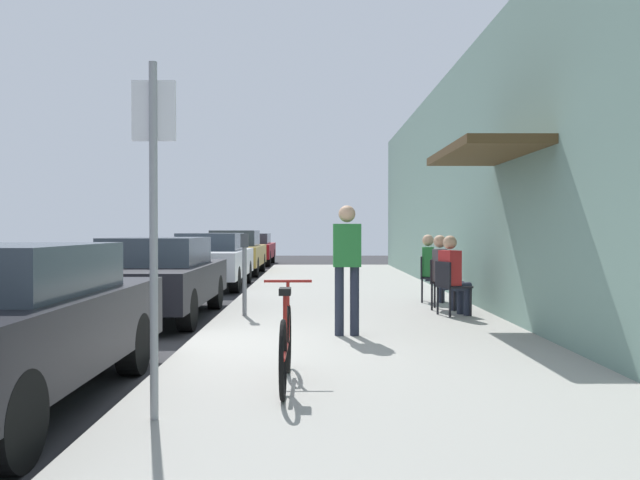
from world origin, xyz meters
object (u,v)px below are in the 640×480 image
at_px(parked_car_3, 235,252).
at_px(bicycle_0, 286,345).
at_px(street_sign, 154,211).
at_px(cafe_chair_1, 440,280).
at_px(parked_car_2, 211,259).
at_px(cafe_chair_0, 450,284).
at_px(cafe_chair_2, 428,276).
at_px(pedestrian_standing, 347,259).
at_px(seated_patron_0, 453,272).
at_px(parked_car_4, 252,248).
at_px(parking_meter, 245,268).
at_px(seated_patron_2, 431,266).
at_px(parked_car_1, 156,276).
at_px(seated_patron_1, 443,269).

distance_m(parked_car_3, bicycle_0, 16.45).
relative_size(street_sign, cafe_chair_1, 2.99).
relative_size(parked_car_2, cafe_chair_0, 5.06).
xyz_separation_m(parked_car_2, street_sign, (1.50, -12.09, 0.90)).
relative_size(parked_car_3, cafe_chair_2, 5.06).
bearing_deg(pedestrian_standing, parked_car_2, 110.35).
height_order(seated_patron_0, pedestrian_standing, pedestrian_standing).
height_order(bicycle_0, pedestrian_standing, pedestrian_standing).
bearing_deg(street_sign, pedestrian_standing, 66.89).
height_order(parked_car_4, pedestrian_standing, pedestrian_standing).
distance_m(parked_car_2, parking_meter, 6.55).
xyz_separation_m(street_sign, seated_patron_2, (3.41, 7.70, -0.82)).
distance_m(bicycle_0, seated_patron_0, 5.33).
bearing_deg(street_sign, bicycle_0, 48.42).
distance_m(parked_car_1, seated_patron_0, 4.94).
distance_m(seated_patron_0, cafe_chair_1, 0.84).
bearing_deg(cafe_chair_2, parked_car_1, -163.40).
height_order(parked_car_3, cafe_chair_1, parked_car_3).
xyz_separation_m(parked_car_3, cafe_chair_0, (4.85, -11.58, -0.13)).
relative_size(parked_car_2, seated_patron_1, 3.41).
height_order(parked_car_2, seated_patron_2, parked_car_2).
bearing_deg(cafe_chair_0, parked_car_4, 105.55).
relative_size(parked_car_4, pedestrian_standing, 2.59).
distance_m(parked_car_3, street_sign, 17.39).
height_order(parked_car_4, seated_patron_1, seated_patron_1).
distance_m(bicycle_0, cafe_chair_1, 6.03).
bearing_deg(parked_car_4, seated_patron_2, -72.37).
relative_size(parking_meter, seated_patron_1, 1.02).
bearing_deg(bicycle_0, parked_car_1, 114.77).
xyz_separation_m(parking_meter, street_sign, (-0.05, -5.73, 0.75)).
bearing_deg(seated_patron_1, seated_patron_0, -89.98).
bearing_deg(pedestrian_standing, seated_patron_0, 47.68).
bearing_deg(parked_car_4, parking_meter, -84.92).
bearing_deg(parked_car_3, cafe_chair_1, -65.70).
bearing_deg(parking_meter, cafe_chair_1, 13.96).
height_order(street_sign, cafe_chair_1, street_sign).
bearing_deg(cafe_chair_2, seated_patron_1, -87.09).
bearing_deg(pedestrian_standing, cafe_chair_0, 48.30).
xyz_separation_m(parked_car_2, parked_car_4, (0.00, 11.06, -0.03)).
bearing_deg(parked_car_4, street_sign, -86.29).
bearing_deg(parked_car_3, cafe_chair_2, -63.16).
height_order(bicycle_0, cafe_chair_0, bicycle_0).
bearing_deg(bicycle_0, cafe_chair_0, 62.49).
relative_size(bicycle_0, seated_patron_2, 1.33).
xyz_separation_m(cafe_chair_0, seated_patron_1, (0.06, 0.82, 0.19)).
bearing_deg(cafe_chair_0, cafe_chair_2, 90.10).
xyz_separation_m(cafe_chair_1, seated_patron_2, (0.06, 1.15, 0.19)).
distance_m(cafe_chair_1, seated_patron_2, 1.17).
relative_size(parked_car_2, parked_car_4, 1.00).
relative_size(seated_patron_1, seated_patron_2, 1.00).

